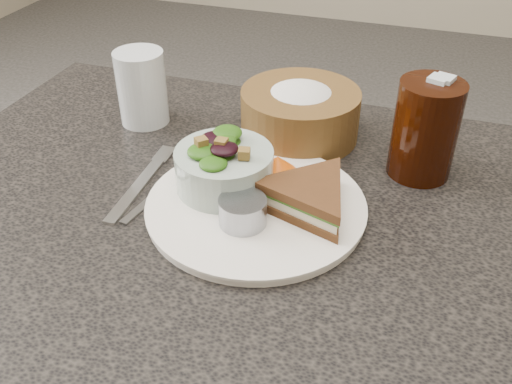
{
  "coord_description": "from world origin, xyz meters",
  "views": [
    {
      "loc": [
        0.2,
        -0.57,
        1.21
      ],
      "look_at": [
        0.01,
        -0.0,
        0.78
      ],
      "focal_mm": 40.0,
      "sensor_mm": 36.0,
      "label": 1
    }
  ],
  "objects_px": {
    "dining_table": "(253,382)",
    "salad_bowl": "(224,163)",
    "dressing_ramekin": "(243,212)",
    "cola_glass": "(426,126)",
    "bread_basket": "(300,106)",
    "dinner_plate": "(256,207)",
    "sandwich": "(309,197)",
    "water_glass": "(142,88)"
  },
  "relations": [
    {
      "from": "salad_bowl",
      "to": "dressing_ramekin",
      "type": "distance_m",
      "value": 0.09
    },
    {
      "from": "dining_table",
      "to": "bread_basket",
      "type": "distance_m",
      "value": 0.47
    },
    {
      "from": "cola_glass",
      "to": "water_glass",
      "type": "distance_m",
      "value": 0.45
    },
    {
      "from": "dressing_ramekin",
      "to": "cola_glass",
      "type": "relative_size",
      "value": 0.4
    },
    {
      "from": "dining_table",
      "to": "cola_glass",
      "type": "relative_size",
      "value": 6.6
    },
    {
      "from": "dining_table",
      "to": "cola_glass",
      "type": "height_order",
      "value": "cola_glass"
    },
    {
      "from": "dining_table",
      "to": "dinner_plate",
      "type": "distance_m",
      "value": 0.38
    },
    {
      "from": "sandwich",
      "to": "dressing_ramekin",
      "type": "bearing_deg",
      "value": -125.6
    },
    {
      "from": "bread_basket",
      "to": "cola_glass",
      "type": "relative_size",
      "value": 1.22
    },
    {
      "from": "dining_table",
      "to": "water_glass",
      "type": "relative_size",
      "value": 8.32
    },
    {
      "from": "bread_basket",
      "to": "cola_glass",
      "type": "height_order",
      "value": "cola_glass"
    },
    {
      "from": "dressing_ramekin",
      "to": "water_glass",
      "type": "bearing_deg",
      "value": 138.58
    },
    {
      "from": "water_glass",
      "to": "sandwich",
      "type": "bearing_deg",
      "value": -27.84
    },
    {
      "from": "dressing_ramekin",
      "to": "cola_glass",
      "type": "distance_m",
      "value": 0.29
    },
    {
      "from": "cola_glass",
      "to": "dinner_plate",
      "type": "bearing_deg",
      "value": -139.85
    },
    {
      "from": "cola_glass",
      "to": "salad_bowl",
      "type": "bearing_deg",
      "value": -150.4
    },
    {
      "from": "dinner_plate",
      "to": "sandwich",
      "type": "xyz_separation_m",
      "value": [
        0.07,
        0.01,
        0.03
      ]
    },
    {
      "from": "dinner_plate",
      "to": "salad_bowl",
      "type": "height_order",
      "value": "salad_bowl"
    },
    {
      "from": "dining_table",
      "to": "cola_glass",
      "type": "bearing_deg",
      "value": 38.34
    },
    {
      "from": "salad_bowl",
      "to": "sandwich",
      "type": "bearing_deg",
      "value": -7.62
    },
    {
      "from": "bread_basket",
      "to": "water_glass",
      "type": "bearing_deg",
      "value": -172.64
    },
    {
      "from": "dining_table",
      "to": "salad_bowl",
      "type": "relative_size",
      "value": 7.6
    },
    {
      "from": "sandwich",
      "to": "salad_bowl",
      "type": "distance_m",
      "value": 0.12
    },
    {
      "from": "dressing_ramekin",
      "to": "water_glass",
      "type": "distance_m",
      "value": 0.34
    },
    {
      "from": "bread_basket",
      "to": "sandwich",
      "type": "bearing_deg",
      "value": -72.04
    },
    {
      "from": "dressing_ramekin",
      "to": "bread_basket",
      "type": "distance_m",
      "value": 0.26
    },
    {
      "from": "salad_bowl",
      "to": "bread_basket",
      "type": "xyz_separation_m",
      "value": [
        0.05,
        0.19,
        0.0
      ]
    },
    {
      "from": "salad_bowl",
      "to": "bread_basket",
      "type": "relative_size",
      "value": 0.71
    },
    {
      "from": "dressing_ramekin",
      "to": "water_glass",
      "type": "xyz_separation_m",
      "value": [
        -0.25,
        0.22,
        0.03
      ]
    },
    {
      "from": "dressing_ramekin",
      "to": "water_glass",
      "type": "height_order",
      "value": "water_glass"
    },
    {
      "from": "water_glass",
      "to": "bread_basket",
      "type": "bearing_deg",
      "value": 7.36
    },
    {
      "from": "dinner_plate",
      "to": "salad_bowl",
      "type": "distance_m",
      "value": 0.07
    },
    {
      "from": "dinner_plate",
      "to": "water_glass",
      "type": "relative_size",
      "value": 2.37
    },
    {
      "from": "dining_table",
      "to": "salad_bowl",
      "type": "height_order",
      "value": "salad_bowl"
    },
    {
      "from": "salad_bowl",
      "to": "water_glass",
      "type": "relative_size",
      "value": 1.09
    },
    {
      "from": "water_glass",
      "to": "salad_bowl",
      "type": "bearing_deg",
      "value": -37.37
    },
    {
      "from": "salad_bowl",
      "to": "bread_basket",
      "type": "distance_m",
      "value": 0.19
    },
    {
      "from": "sandwich",
      "to": "cola_glass",
      "type": "height_order",
      "value": "cola_glass"
    },
    {
      "from": "sandwich",
      "to": "bread_basket",
      "type": "relative_size",
      "value": 0.83
    },
    {
      "from": "sandwich",
      "to": "bread_basket",
      "type": "xyz_separation_m",
      "value": [
        -0.07,
        0.2,
        0.02
      ]
    },
    {
      "from": "salad_bowl",
      "to": "dressing_ramekin",
      "type": "xyz_separation_m",
      "value": [
        0.05,
        -0.07,
        -0.02
      ]
    },
    {
      "from": "dinner_plate",
      "to": "cola_glass",
      "type": "height_order",
      "value": "cola_glass"
    }
  ]
}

